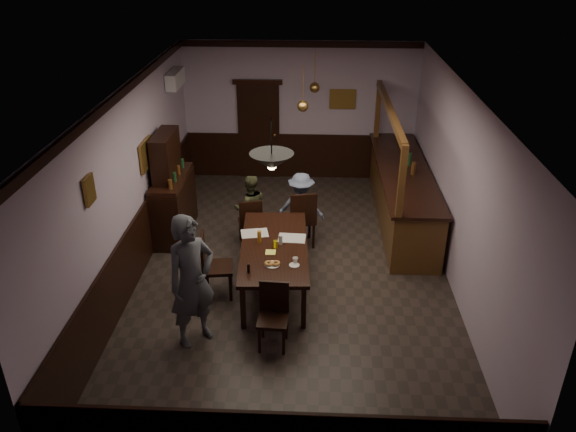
# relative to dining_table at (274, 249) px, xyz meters

# --- Properties ---
(room) EXTENTS (5.01, 8.01, 3.01)m
(room) POSITION_rel_dining_table_xyz_m (0.27, 0.45, 0.81)
(room) COLOR #2D2621
(room) RESTS_ON ground
(dining_table) EXTENTS (1.11, 2.25, 0.75)m
(dining_table) POSITION_rel_dining_table_xyz_m (0.00, 0.00, 0.00)
(dining_table) COLOR black
(dining_table) RESTS_ON ground
(chair_far_left) EXTENTS (0.48, 0.48, 0.92)m
(chair_far_left) POSITION_rel_dining_table_xyz_m (-0.50, 1.25, -0.18)
(chair_far_left) COLOR black
(chair_far_left) RESTS_ON ground
(chair_far_right) EXTENTS (0.54, 0.54, 1.06)m
(chair_far_right) POSITION_rel_dining_table_xyz_m (0.40, 1.29, -0.10)
(chair_far_right) COLOR black
(chair_far_right) RESTS_ON ground
(chair_near) EXTENTS (0.42, 0.42, 0.91)m
(chair_near) POSITION_rel_dining_table_xyz_m (0.08, -1.32, -0.19)
(chair_near) COLOR black
(chair_near) RESTS_ON ground
(chair_side) EXTENTS (0.50, 0.50, 1.03)m
(chair_side) POSITION_rel_dining_table_xyz_m (-0.92, -0.25, -0.12)
(chair_side) COLOR black
(chair_side) RESTS_ON ground
(person_standing) EXTENTS (0.81, 0.80, 1.88)m
(person_standing) POSITION_rel_dining_table_xyz_m (-0.98, -1.30, 0.25)
(person_standing) COLOR #51545D
(person_standing) RESTS_ON ground
(person_seated_left) EXTENTS (0.71, 0.63, 1.23)m
(person_seated_left) POSITION_rel_dining_table_xyz_m (-0.53, 1.52, -0.07)
(person_seated_left) COLOR #414328
(person_seated_left) RESTS_ON ground
(person_seated_right) EXTENTS (0.88, 0.59, 1.27)m
(person_seated_right) POSITION_rel_dining_table_xyz_m (0.37, 1.57, -0.05)
(person_seated_right) COLOR slate
(person_seated_right) RESTS_ON ground
(newspaper_left) EXTENTS (0.47, 0.37, 0.01)m
(newspaper_left) POSITION_rel_dining_table_xyz_m (-0.33, 0.35, 0.07)
(newspaper_left) COLOR silver
(newspaper_left) RESTS_ON dining_table
(newspaper_right) EXTENTS (0.44, 0.32, 0.01)m
(newspaper_right) POSITION_rel_dining_table_xyz_m (0.26, 0.22, 0.07)
(newspaper_right) COLOR silver
(newspaper_right) RESTS_ON dining_table
(napkin) EXTENTS (0.16, 0.16, 0.00)m
(napkin) POSITION_rel_dining_table_xyz_m (-0.04, -0.21, 0.07)
(napkin) COLOR #FCFF5D
(napkin) RESTS_ON dining_table
(saucer) EXTENTS (0.15, 0.15, 0.01)m
(saucer) POSITION_rel_dining_table_xyz_m (0.32, -0.56, 0.07)
(saucer) COLOR white
(saucer) RESTS_ON dining_table
(coffee_cup) EXTENTS (0.08, 0.08, 0.07)m
(coffee_cup) POSITION_rel_dining_table_xyz_m (0.34, -0.49, 0.11)
(coffee_cup) COLOR white
(coffee_cup) RESTS_ON saucer
(pastry_plate) EXTENTS (0.22, 0.22, 0.01)m
(pastry_plate) POSITION_rel_dining_table_xyz_m (0.01, -0.57, 0.07)
(pastry_plate) COLOR white
(pastry_plate) RESTS_ON dining_table
(pastry_ring_a) EXTENTS (0.13, 0.13, 0.04)m
(pastry_ring_a) POSITION_rel_dining_table_xyz_m (-0.04, -0.57, 0.10)
(pastry_ring_a) COLOR #C68C47
(pastry_ring_a) RESTS_ON pastry_plate
(pastry_ring_b) EXTENTS (0.13, 0.13, 0.04)m
(pastry_ring_b) POSITION_rel_dining_table_xyz_m (0.06, -0.57, 0.10)
(pastry_ring_b) COLOR #C68C47
(pastry_ring_b) RESTS_ON pastry_plate
(soda_can) EXTENTS (0.07, 0.07, 0.12)m
(soda_can) POSITION_rel_dining_table_xyz_m (0.02, -0.08, 0.12)
(soda_can) COLOR yellow
(soda_can) RESTS_ON dining_table
(beer_glass) EXTENTS (0.06, 0.06, 0.20)m
(beer_glass) POSITION_rel_dining_table_xyz_m (-0.23, 0.07, 0.16)
(beer_glass) COLOR #BF721E
(beer_glass) RESTS_ON dining_table
(water_glass) EXTENTS (0.06, 0.06, 0.15)m
(water_glass) POSITION_rel_dining_table_xyz_m (0.09, 0.04, 0.14)
(water_glass) COLOR silver
(water_glass) RESTS_ON dining_table
(pepper_mill) EXTENTS (0.04, 0.04, 0.14)m
(pepper_mill) POSITION_rel_dining_table_xyz_m (-0.30, -0.77, 0.13)
(pepper_mill) COLOR black
(pepper_mill) RESTS_ON dining_table
(sideboard) EXTENTS (0.52, 1.46, 1.93)m
(sideboard) POSITION_rel_dining_table_xyz_m (-1.94, 1.66, 0.09)
(sideboard) COLOR black
(sideboard) RESTS_ON ground
(bar_counter) EXTENTS (0.93, 3.99, 2.24)m
(bar_counter) POSITION_rel_dining_table_xyz_m (2.26, 2.38, -0.12)
(bar_counter) COLOR #553316
(bar_counter) RESTS_ON ground
(door_back) EXTENTS (0.90, 0.06, 2.10)m
(door_back) POSITION_rel_dining_table_xyz_m (-0.63, 4.40, 0.36)
(door_back) COLOR black
(door_back) RESTS_ON ground
(ac_unit) EXTENTS (0.20, 0.85, 0.30)m
(ac_unit) POSITION_rel_dining_table_xyz_m (-2.11, 3.35, 1.76)
(ac_unit) COLOR white
(ac_unit) RESTS_ON ground
(picture_left_small) EXTENTS (0.04, 0.28, 0.36)m
(picture_left_small) POSITION_rel_dining_table_xyz_m (-2.19, -1.15, 1.46)
(picture_left_small) COLOR olive
(picture_left_small) RESTS_ON ground
(picture_left_large) EXTENTS (0.04, 0.62, 0.48)m
(picture_left_large) POSITION_rel_dining_table_xyz_m (-2.19, 1.25, 1.01)
(picture_left_large) COLOR olive
(picture_left_large) RESTS_ON ground
(picture_back) EXTENTS (0.55, 0.04, 0.42)m
(picture_back) POSITION_rel_dining_table_xyz_m (1.17, 4.41, 1.11)
(picture_back) COLOR olive
(picture_back) RESTS_ON ground
(pendant_iron) EXTENTS (0.56, 0.56, 0.68)m
(pendant_iron) POSITION_rel_dining_table_xyz_m (0.04, -0.80, 1.74)
(pendant_iron) COLOR black
(pendant_iron) RESTS_ON ground
(pendant_brass_mid) EXTENTS (0.20, 0.20, 0.81)m
(pendant_brass_mid) POSITION_rel_dining_table_xyz_m (0.37, 2.12, 1.61)
(pendant_brass_mid) COLOR #BF8C3F
(pendant_brass_mid) RESTS_ON ground
(pendant_brass_far) EXTENTS (0.20, 0.20, 0.81)m
(pendant_brass_far) POSITION_rel_dining_table_xyz_m (0.57, 3.39, 1.61)
(pendant_brass_far) COLOR #BF8C3F
(pendant_brass_far) RESTS_ON ground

